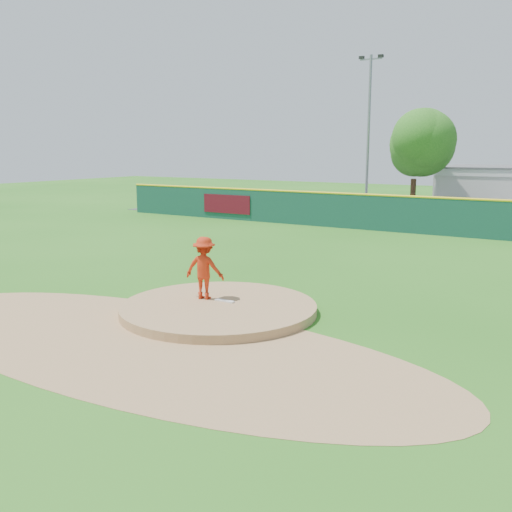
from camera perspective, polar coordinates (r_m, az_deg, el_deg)
The scene contains 12 objects.
ground at distance 16.13m, azimuth -3.75°, elevation -5.66°, with size 120.00×120.00×0.00m, color #286B19.
pitchers_mound at distance 16.13m, azimuth -3.75°, elevation -5.66°, with size 5.50×5.50×0.50m, color #9E774C.
pitching_rubber at distance 16.30m, azimuth -3.15°, elevation -4.50°, with size 0.60×0.15×0.04m, color white.
infield_dirt_arc at distance 13.92m, azimuth -11.00°, elevation -8.51°, with size 15.40×15.40×0.01m, color #9E774C.
parking_lot at distance 40.86m, azimuth 18.80°, elevation 3.74°, with size 44.00×16.00×0.02m, color #38383A.
pitcher at distance 16.48m, azimuth -5.19°, elevation -1.20°, with size 1.17×0.67×1.81m, color red.
van at distance 35.80m, azimuth 18.02°, elevation 4.06°, with size 2.38×5.16×1.43m, color white.
fence_banners at distance 32.70m, azimuth 11.48°, elevation 4.25°, with size 23.38×0.04×1.20m.
playground_slide at distance 41.18m, azimuth -1.06°, elevation 5.44°, with size 1.00×2.81×1.55m.
outfield_fence at distance 32.08m, azimuth 15.24°, elevation 4.13°, with size 40.00×0.14×2.07m.
deciduous_tree at distance 39.17m, azimuth 15.63°, elevation 10.31°, with size 5.60×5.60×7.36m.
light_pole_left at distance 42.37m, azimuth 11.20°, elevation 12.52°, with size 1.75×0.25×11.00m.
Camera 1 is at (9.01, -12.59, 4.53)m, focal length 40.00 mm.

